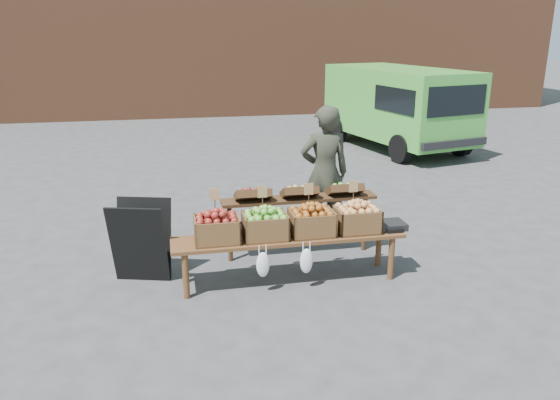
{
  "coord_description": "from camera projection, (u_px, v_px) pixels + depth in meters",
  "views": [
    {
      "loc": [
        -1.89,
        -5.38,
        2.87
      ],
      "look_at": [
        -0.6,
        0.88,
        0.85
      ],
      "focal_mm": 35.0,
      "sensor_mm": 36.0,
      "label": 1
    }
  ],
  "objects": [
    {
      "name": "crate_golden_apples",
      "position": [
        217.0,
        230.0,
        6.11
      ],
      "size": [
        0.5,
        0.4,
        0.28
      ],
      "primitive_type": null,
      "color": "maroon",
      "rests_on": "display_bench"
    },
    {
      "name": "ground",
      "position": [
        347.0,
        290.0,
        6.25
      ],
      "size": [
        80.0,
        80.0,
        0.0
      ],
      "primitive_type": "plane",
      "color": "#3F3F41"
    },
    {
      "name": "vendor",
      "position": [
        324.0,
        173.0,
        7.57
      ],
      "size": [
        0.71,
        0.48,
        1.89
      ],
      "primitive_type": "imported",
      "rotation": [
        0.0,
        0.0,
        3.1
      ],
      "color": "#2C2E23",
      "rests_on": "ground"
    },
    {
      "name": "crate_green_apples",
      "position": [
        357.0,
        220.0,
        6.43
      ],
      "size": [
        0.5,
        0.4,
        0.28
      ],
      "primitive_type": null,
      "color": "gold",
      "rests_on": "display_bench"
    },
    {
      "name": "crate_red_apples",
      "position": [
        312.0,
        223.0,
        6.32
      ],
      "size": [
        0.5,
        0.4,
        0.28
      ],
      "primitive_type": null,
      "color": "#A75D19",
      "rests_on": "display_bench"
    },
    {
      "name": "display_bench",
      "position": [
        289.0,
        258.0,
        6.4
      ],
      "size": [
        2.7,
        0.56,
        0.57
      ],
      "primitive_type": null,
      "color": "#55331B",
      "rests_on": "ground"
    },
    {
      "name": "back_table",
      "position": [
        299.0,
        218.0,
        7.06
      ],
      "size": [
        2.1,
        0.44,
        1.04
      ],
      "primitive_type": null,
      "color": "#3A2413",
      "rests_on": "ground"
    },
    {
      "name": "chalkboard_sign",
      "position": [
        141.0,
        241.0,
        6.37
      ],
      "size": [
        0.72,
        0.52,
        0.98
      ],
      "primitive_type": null,
      "rotation": [
        0.0,
        0.0,
        -0.28
      ],
      "color": "black",
      "rests_on": "ground"
    },
    {
      "name": "crate_russet_pears",
      "position": [
        265.0,
        226.0,
        6.22
      ],
      "size": [
        0.5,
        0.4,
        0.28
      ],
      "primitive_type": null,
      "color": "#52912C",
      "rests_on": "display_bench"
    },
    {
      "name": "weighing_scale",
      "position": [
        390.0,
        225.0,
        6.54
      ],
      "size": [
        0.34,
        0.3,
        0.08
      ],
      "primitive_type": "cube",
      "color": "black",
      "rests_on": "display_bench"
    },
    {
      "name": "delivery_van",
      "position": [
        397.0,
        109.0,
        13.36
      ],
      "size": [
        2.91,
        4.69,
        1.95
      ],
      "primitive_type": null,
      "rotation": [
        0.0,
        0.0,
        0.23
      ],
      "color": "green",
      "rests_on": "ground"
    }
  ]
}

